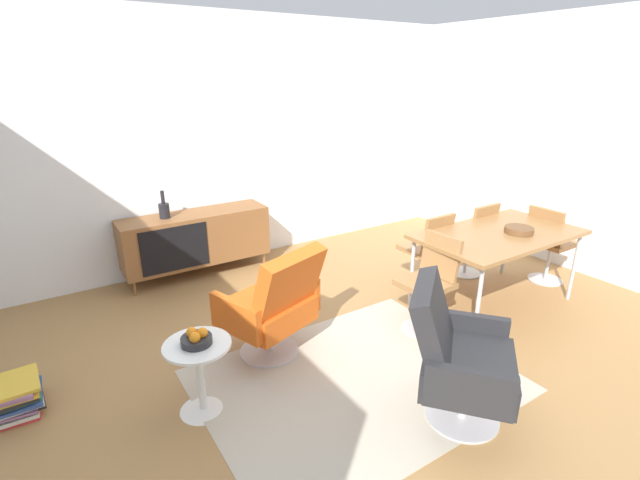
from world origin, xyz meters
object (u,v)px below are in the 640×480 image
vase_cobalt (164,210)px  magazine_stack (16,397)px  dining_table (499,237)px  lounge_chair_red (273,303)px  side_table_round (200,370)px  dining_chair_back_right (473,236)px  dining_chair_far_end (549,242)px  dining_chair_back_left (428,248)px  armchair_black_shell (458,356)px  dining_chair_near_window (430,280)px  fruit_bowl (196,338)px  sideboard (196,238)px  wooden_bowl_on_table (519,230)px

vase_cobalt → magazine_stack: size_ratio=0.75×
dining_table → lounge_chair_red: size_ratio=1.69×
dining_table → magazine_stack: bearing=169.7°
lounge_chair_red → side_table_round: size_ratio=1.82×
magazine_stack → side_table_round: bearing=-32.4°
vase_cobalt → lounge_chair_red: (0.29, -1.90, -0.35)m
dining_chair_back_right → lounge_chair_red: size_ratio=0.90×
dining_chair_far_end → dining_chair_back_left: (-1.24, 0.56, 0.00)m
dining_table → armchair_black_shell: size_ratio=1.69×
dining_table → dining_chair_near_window: bearing=179.8°
fruit_bowl → magazine_stack: (-1.06, 0.67, -0.45)m
dining_chair_back_right → dining_chair_back_left: size_ratio=1.00×
dining_table → lounge_chair_red: lounge_chair_red is taller
sideboard → dining_table: size_ratio=1.00×
side_table_round → magazine_stack: 1.27m
vase_cobalt → dining_table: 3.39m
dining_chair_near_window → armchair_black_shell: (-0.68, -0.91, -0.00)m
sideboard → armchair_black_shell: bearing=-78.5°
wooden_bowl_on_table → armchair_black_shell: (-1.70, -0.79, -0.30)m
dining_chair_back_right → fruit_bowl: bearing=-171.3°
dining_table → wooden_bowl_on_table: size_ratio=6.15×
dining_chair_near_window → fruit_bowl: bearing=178.5°
dining_chair_back_right → side_table_round: bearing=-171.3°
magazine_stack → dining_table: bearing=-10.3°
lounge_chair_red → dining_chair_near_window: bearing=-15.1°
dining_chair_far_end → magazine_stack: (-4.89, 0.73, -0.35)m
dining_chair_near_window → dining_chair_back_right: bearing=24.1°
dining_table → lounge_chair_red: 2.27m
sideboard → dining_chair_far_end: 3.84m
dining_table → armchair_black_shell: 1.82m
sideboard → dining_chair_far_end: (3.10, -2.26, 0.03)m
vase_cobalt → dining_chair_back_right: 3.35m
sideboard → lounge_chair_red: bearing=-90.5°
dining_chair_back_left → fruit_bowl: size_ratio=4.28×
dining_chair_far_end → fruit_bowl: bearing=179.2°
side_table_round → magazine_stack: side_table_round is taller
vase_cobalt → side_table_round: bearing=-100.8°
side_table_round → fruit_bowl: 0.24m
side_table_round → fruit_bowl: bearing=-42.7°
side_table_round → magazine_stack: size_ratio=1.31×
dining_table → fruit_bowl: dining_table is taller
vase_cobalt → fruit_bowl: (-0.42, -2.20, -0.25)m
vase_cobalt → side_table_round: size_ratio=0.57×
dining_chair_near_window → fruit_bowl: (-2.05, 0.05, 0.09)m
dining_chair_back_left → side_table_round: dining_chair_back_left is taller
lounge_chair_red → fruit_bowl: (-0.71, -0.31, 0.09)m
dining_table → wooden_bowl_on_table: (0.13, -0.11, 0.07)m
vase_cobalt → dining_chair_back_right: size_ratio=0.35×
lounge_chair_red → fruit_bowl: 0.78m
wooden_bowl_on_table → armchair_black_shell: bearing=-155.1°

